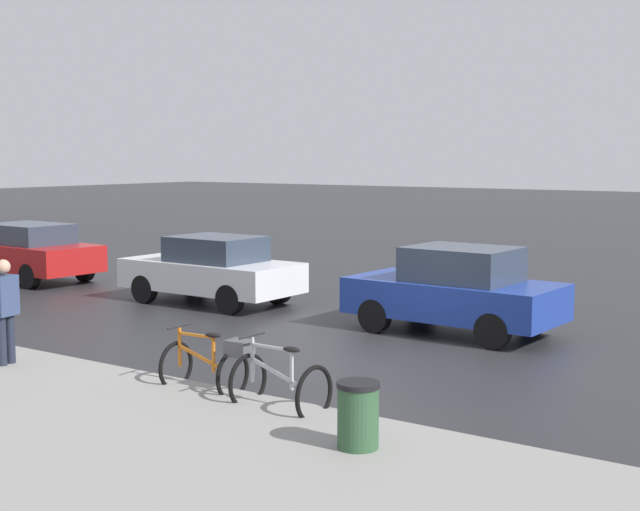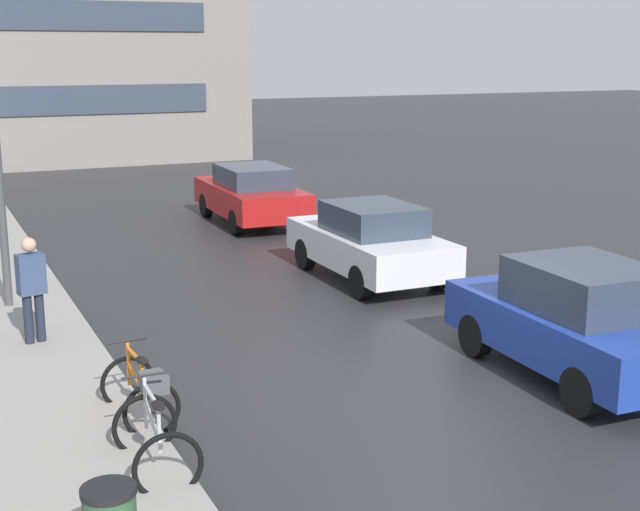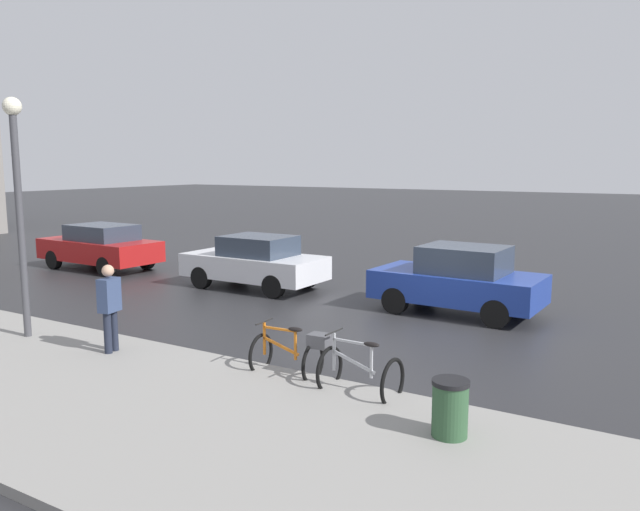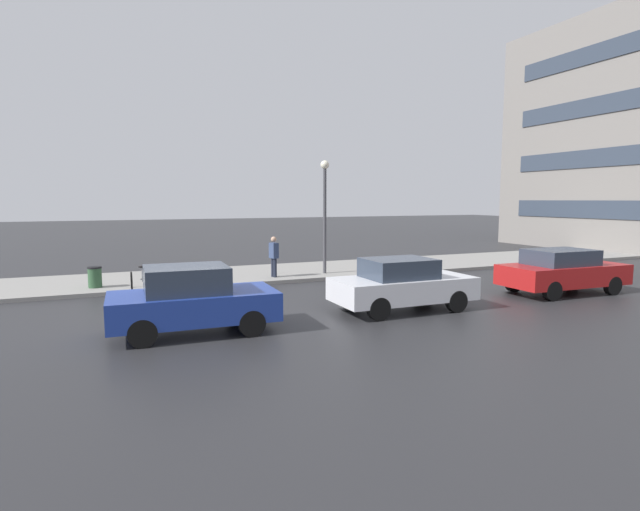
# 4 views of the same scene
# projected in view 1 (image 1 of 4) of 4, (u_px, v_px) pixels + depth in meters

# --- Properties ---
(ground_plane) EXTENTS (140.00, 140.00, 0.00)m
(ground_plane) POSITION_uv_depth(u_px,v_px,m) (387.00, 354.00, 15.06)
(ground_plane) COLOR #28282B
(bicycle_nearest) EXTENTS (0.78, 1.19, 1.01)m
(bicycle_nearest) POSITION_uv_depth(u_px,v_px,m) (280.00, 385.00, 11.45)
(bicycle_nearest) COLOR black
(bicycle_nearest) RESTS_ON ground
(bicycle_second) EXTENTS (0.76, 1.36, 0.95)m
(bicycle_second) POSITION_uv_depth(u_px,v_px,m) (212.00, 363.00, 12.35)
(bicycle_second) COLOR black
(bicycle_second) RESTS_ON ground
(car_blue) EXTENTS (2.04, 4.01, 1.64)m
(car_blue) POSITION_uv_depth(u_px,v_px,m) (456.00, 290.00, 16.73)
(car_blue) COLOR navy
(car_blue) RESTS_ON ground
(car_white) EXTENTS (1.90, 4.14, 1.54)m
(car_white) POSITION_uv_depth(u_px,v_px,m) (212.00, 270.00, 20.09)
(car_white) COLOR silver
(car_white) RESTS_ON ground
(car_red) EXTENTS (2.04, 4.43, 1.54)m
(car_red) POSITION_uv_depth(u_px,v_px,m) (26.00, 251.00, 23.75)
(car_red) COLOR #AD1919
(car_red) RESTS_ON ground
(pedestrian) EXTENTS (0.44, 0.31, 1.77)m
(pedestrian) POSITION_uv_depth(u_px,v_px,m) (5.00, 309.00, 13.64)
(pedestrian) COLOR #1E2333
(pedestrian) RESTS_ON ground
(trash_bin) EXTENTS (0.48, 0.48, 0.88)m
(trash_bin) POSITION_uv_depth(u_px,v_px,m) (358.00, 421.00, 9.79)
(trash_bin) COLOR #2D5133
(trash_bin) RESTS_ON ground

